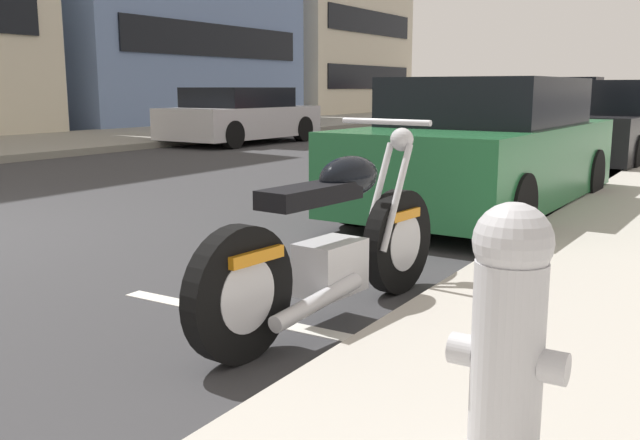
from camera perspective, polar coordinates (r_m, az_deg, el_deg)
name	(u,v)px	position (r m, az deg, el deg)	size (l,w,h in m)	color
sidewalk_far_curb	(184,133)	(20.53, -10.94, 6.96)	(120.00, 5.00, 0.14)	gray
parking_stall_stripe	(269,321)	(4.09, -4.11, -8.18)	(0.12, 2.20, 0.01)	silver
parked_motorcycle	(333,246)	(3.99, 1.07, -2.10)	(2.17, 0.62, 1.14)	black
parked_car_near_corner	(485,149)	(7.72, 13.24, 5.59)	(4.19, 1.90, 1.42)	#236638
parked_car_far_down_curb	(605,125)	(13.41, 22.09, 7.11)	(4.62, 2.00, 1.45)	black
crossing_truck	(594,96)	(41.25, 21.31, 9.32)	(2.17, 5.11, 1.90)	maroon
car_opposite_curb	(241,116)	(17.23, -6.45, 8.33)	(4.17, 2.05, 1.33)	silver
fire_hydrant	(508,333)	(2.24, 15.00, -8.80)	(0.24, 0.36, 0.85)	#B7B7BC
townhouse_corner_block	(292,32)	(37.35, -2.29, 14.99)	(9.67, 9.19, 8.31)	beige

